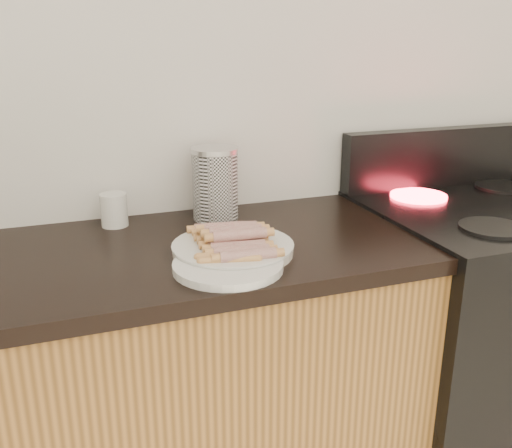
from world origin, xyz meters
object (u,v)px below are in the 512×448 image
object	(u,v)px
stove	(480,337)
canister	(215,183)
mug	(114,210)
main_plate	(233,250)
side_plate	(228,266)

from	to	relation	value
stove	canister	xyz separation A→B (m)	(-0.84, 0.21, 0.55)
stove	mug	xyz separation A→B (m)	(-1.13, 0.24, 0.49)
main_plate	mug	size ratio (longest dim) A/B	3.18
main_plate	stove	bearing A→B (deg)	4.76
main_plate	side_plate	bearing A→B (deg)	-114.08
main_plate	mug	bearing A→B (deg)	128.03
main_plate	canister	bearing A→B (deg)	82.40
mug	stove	bearing A→B (deg)	-12.25
canister	main_plate	bearing A→B (deg)	-97.60
stove	main_plate	bearing A→B (deg)	-175.24
stove	side_plate	world-z (taller)	side_plate
side_plate	mug	xyz separation A→B (m)	(-0.21, 0.41, 0.04)
stove	canister	distance (m)	1.03
stove	canister	world-z (taller)	canister
side_plate	canister	xyz separation A→B (m)	(0.08, 0.38, 0.10)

